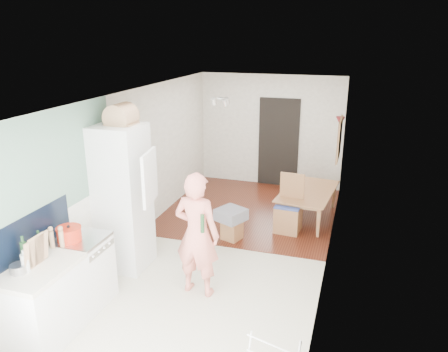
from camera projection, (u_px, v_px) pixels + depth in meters
The scene contains 31 objects.
room_shell at pixel (223, 179), 6.59m from camera, with size 3.20×7.00×2.50m, color white, non-canonical shape.
floor at pixel (223, 253), 6.99m from camera, with size 3.20×7.00×0.01m, color beige.
wood_floor_overlay at pixel (251, 210), 8.66m from camera, with size 3.20×3.30×0.01m, color #542213.
sage_wall_panel at pixel (39, 169), 5.05m from camera, with size 0.02×3.00×1.30m, color slate.
tile_splashback at pixel (14, 245), 4.77m from camera, with size 0.02×1.90×0.50m, color black.
doorway_recess at pixel (278, 143), 9.76m from camera, with size 0.90×0.04×2.00m, color black.
base_cabinet at pixel (44, 305), 4.92m from camera, with size 0.60×0.90×0.86m, color white.
worktop at pixel (39, 270), 4.77m from camera, with size 0.62×0.92×0.06m, color beige.
range_cooker at pixel (84, 272), 5.59m from camera, with size 0.60×0.60×0.88m, color white.
cooker_top at pixel (80, 239), 5.45m from camera, with size 0.60×0.60×0.04m, color #B7B7BA.
fridge_housing at pixel (123, 198), 6.31m from camera, with size 0.66×0.66×2.15m, color white.
fridge_door at pixel (150, 177), 5.71m from camera, with size 0.56×0.04×0.70m, color white.
fridge_interior at pixel (140, 169), 6.07m from camera, with size 0.02×0.52×0.66m, color white.
pinboard at pixel (340, 139), 7.77m from camera, with size 0.03×0.90×0.70m, color tan.
pinboard_frame at pixel (339, 139), 7.77m from camera, with size 0.01×0.94×0.74m, color olive.
wall_sconce at pixel (340, 121), 8.30m from camera, with size 0.18×0.18×0.16m, color maroon.
person at pixel (197, 224), 5.64m from camera, with size 0.73×0.48×2.01m, color #EF8070.
dining_table at pixel (309, 207), 8.18m from camera, with size 1.36×0.76×0.48m, color olive.
dining_chair at pixel (289, 205), 7.58m from camera, with size 0.43×0.43×1.02m, color olive, non-canonical shape.
stool at pixel (232, 229), 7.38m from camera, with size 0.29×0.29×0.37m, color olive, non-canonical shape.
grey_drape at pixel (231, 215), 7.26m from camera, with size 0.43×0.43×0.19m, color gray.
bread_bin at pixel (121, 117), 5.99m from camera, with size 0.39×0.37×0.21m, color tan, non-canonical shape.
red_casserole at pixel (69, 234), 5.34m from camera, with size 0.30×0.30×0.18m, color red.
steel_pan at pixel (19, 268), 4.65m from camera, with size 0.19×0.19×0.09m, color #B7B7BA.
held_bottle at pixel (202, 224), 5.42m from camera, with size 0.05×0.05×0.24m, color #1D3F1F.
bottle_a at pixel (25, 255), 4.73m from camera, with size 0.07×0.07×0.29m, color #1D3F1F.
bottle_b at pixel (40, 247), 4.91m from camera, with size 0.06×0.06×0.27m, color #1D3F1F.
bottle_c at pixel (25, 263), 4.64m from camera, with size 0.08×0.08×0.20m, color silver.
pepper_mill_front at pixel (52, 239), 5.16m from camera, with size 0.06×0.06×0.21m, color tan.
pepper_mill_back at pixel (61, 239), 5.19m from camera, with size 0.06×0.06×0.21m, color tan.
chopping_boards at pixel (36, 251), 4.73m from camera, with size 0.04×0.27×0.36m, color tan, non-canonical shape.
Camera 1 is at (1.91, -5.95, 3.36)m, focal length 35.00 mm.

